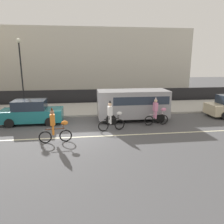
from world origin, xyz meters
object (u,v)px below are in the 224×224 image
at_px(parked_van_grey, 134,103).
at_px(street_lamp_post, 21,63).
at_px(parade_cyclist_orange, 55,127).
at_px(parade_cyclist_pink, 157,113).
at_px(parade_cyclist_zebra, 112,117).
at_px(parked_car_teal, 32,112).

bearing_deg(parked_van_grey, street_lamp_post, 151.43).
bearing_deg(parade_cyclist_orange, parade_cyclist_pink, 20.52).
bearing_deg(parade_cyclist_orange, parked_van_grey, 37.17).
relative_size(parade_cyclist_pink, parked_van_grey, 0.38).
bearing_deg(parked_van_grey, parade_cyclist_pink, -50.10).
bearing_deg(parade_cyclist_zebra, parade_cyclist_orange, -153.29).
bearing_deg(parade_cyclist_zebra, street_lamp_post, 134.48).
distance_m(parade_cyclist_zebra, parked_car_teal, 5.71).
bearing_deg(parade_cyclist_pink, parked_car_teal, 169.72).
xyz_separation_m(parked_van_grey, street_lamp_post, (-8.78, 4.78, 2.71)).
distance_m(parade_cyclist_pink, parked_van_grey, 1.99).
height_order(parade_cyclist_pink, parked_van_grey, parked_van_grey).
relative_size(parade_cyclist_zebra, parked_car_teal, 0.47).
relative_size(parade_cyclist_orange, street_lamp_post, 0.33).
xyz_separation_m(parade_cyclist_pink, street_lamp_post, (-10.02, 6.27, 3.15)).
bearing_deg(parked_car_teal, parade_cyclist_pink, -10.28).
relative_size(parade_cyclist_pink, street_lamp_post, 0.33).
bearing_deg(street_lamp_post, parade_cyclist_zebra, -45.52).
distance_m(parade_cyclist_orange, parked_car_teal, 4.39).
distance_m(parked_van_grey, parked_car_teal, 7.14).
relative_size(parade_cyclist_orange, parade_cyclist_pink, 1.00).
bearing_deg(parked_car_teal, parade_cyclist_zebra, -23.47).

